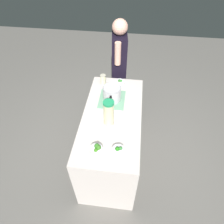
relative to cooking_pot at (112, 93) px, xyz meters
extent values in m
plane|color=slate|center=(-0.26, -0.03, -0.98)|extent=(8.00, 8.00, 0.00)
cube|color=beige|center=(-0.26, -0.03, -0.54)|extent=(1.37, 0.65, 0.88)
cube|color=#70A683|center=(0.00, 0.00, -0.10)|extent=(0.34, 0.31, 0.01)
cylinder|color=#B7B7BC|center=(0.00, 0.00, -0.01)|extent=(0.21, 0.21, 0.17)
torus|color=#99999E|center=(0.00, 0.00, 0.08)|extent=(0.22, 0.22, 0.01)
cube|color=black|center=(-0.12, 0.00, 0.04)|extent=(0.04, 0.02, 0.02)
cube|color=black|center=(0.12, 0.00, 0.04)|extent=(0.04, 0.02, 0.02)
cylinder|color=beige|center=(-0.37, -0.01, 0.04)|extent=(0.11, 0.11, 0.28)
cylinder|color=#1D8A53|center=(-0.37, -0.01, 0.19)|extent=(0.11, 0.11, 0.02)
ellipsoid|color=yellow|center=(-0.36, -0.01, 0.09)|extent=(0.04, 0.04, 0.01)
cylinder|color=beige|center=(0.28, 0.15, -0.03)|extent=(0.07, 0.07, 0.13)
cylinder|color=#B2AD99|center=(0.28, 0.15, 0.04)|extent=(0.07, 0.07, 0.01)
cylinder|color=silver|center=(0.32, -0.07, -0.08)|extent=(0.12, 0.12, 0.04)
ellipsoid|color=#257825|center=(0.32, -0.08, -0.06)|extent=(0.04, 0.04, 0.04)
ellipsoid|color=#36692D|center=(0.32, -0.06, -0.05)|extent=(0.04, 0.04, 0.04)
cylinder|color=silver|center=(-0.75, 0.06, -0.08)|extent=(0.12, 0.12, 0.05)
ellipsoid|color=#347E25|center=(-0.72, 0.05, -0.05)|extent=(0.05, 0.05, 0.06)
ellipsoid|color=#387423|center=(-0.74, 0.03, -0.05)|extent=(0.05, 0.05, 0.06)
ellipsoid|color=#377A1B|center=(-0.77, 0.06, -0.06)|extent=(0.04, 0.04, 0.04)
cylinder|color=silver|center=(-0.72, -0.15, -0.08)|extent=(0.12, 0.12, 0.04)
ellipsoid|color=#257C1A|center=(-0.72, -0.14, -0.06)|extent=(0.04, 0.04, 0.05)
ellipsoid|color=#357535|center=(-0.71, -0.17, -0.06)|extent=(0.04, 0.04, 0.05)
cylinder|color=#454560|center=(0.61, -0.01, -0.58)|extent=(0.14, 0.14, 0.80)
cylinder|color=#454560|center=(0.81, -0.01, -0.58)|extent=(0.14, 0.14, 0.80)
cube|color=black|center=(0.71, -0.01, 0.10)|extent=(0.36, 0.24, 0.56)
sphere|color=#D89F8A|center=(0.71, -0.01, 0.48)|extent=(0.20, 0.20, 0.20)
cylinder|color=#D89F8A|center=(0.50, -0.01, 0.23)|extent=(0.08, 0.08, 0.30)
cylinder|color=#D89F8A|center=(0.92, -0.01, 0.23)|extent=(0.08, 0.08, 0.30)
camera|label=1|loc=(-1.80, -0.23, 1.55)|focal=32.64mm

